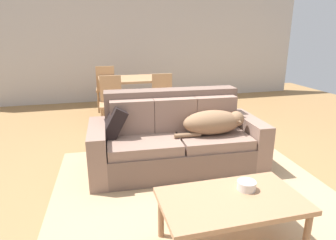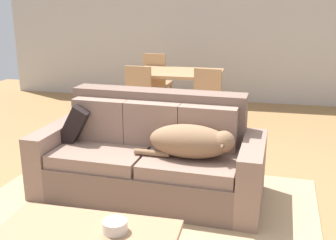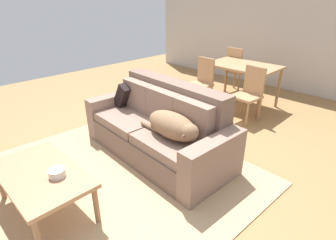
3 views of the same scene
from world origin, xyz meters
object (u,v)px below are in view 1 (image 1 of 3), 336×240
Objects in this scene: dining_table at (132,82)px; dining_chair_near_right at (163,97)px; dog_on_left_cushion at (214,122)px; throw_pillow_by_left_arm at (114,121)px; coffee_table at (231,204)px; couch at (176,140)px; dining_chair_near_left at (111,100)px; dining_chair_far_left at (106,87)px; bowl_on_coffee_table at (246,185)px.

dining_chair_near_right is (0.46, -0.54, -0.20)m from dining_table.
dog_on_left_cushion is 0.70× the size of dining_table.
coffee_table is (0.72, -1.58, -0.23)m from throw_pillow_by_left_arm.
couch reaches higher than dining_chair_near_left.
dining_chair_far_left is at bearing 98.63° from coffee_table.
coffee_table is at bearing -89.51° from dining_chair_near_right.
bowl_on_coffee_table is 3.16m from dining_chair_near_right.
dining_chair_near_right reaches higher than bowl_on_coffee_table.
dining_chair_near_left is at bearing 122.84° from dog_on_left_cushion.
dog_on_left_cushion is at bearing -13.29° from throw_pillow_by_left_arm.
dining_chair_near_left is at bearing 114.21° from couch.
dining_chair_near_left is at bearing 94.29° from dining_chair_far_left.
dining_chair_far_left reaches higher than throw_pillow_by_left_arm.
dining_chair_near_right is at bearing -49.27° from dining_table.
dining_chair_far_left is at bearing 129.50° from dining_table.
throw_pillow_by_left_arm is at bearing 114.60° from coffee_table.
dining_chair_near_right is (1.00, 1.66, -0.13)m from throw_pillow_by_left_arm.
throw_pillow_by_left_arm is at bearing -115.69° from dining_chair_near_right.
coffee_table is (-0.00, -1.50, 0.04)m from couch.
dining_table is at bearing 76.40° from throw_pillow_by_left_arm.
dining_chair_far_left reaches higher than bowl_on_coffee_table.
dining_table is (-0.61, 2.47, 0.09)m from dog_on_left_cushion.
bowl_on_coffee_table is 4.34m from dining_chair_far_left.
couch is 0.78m from throw_pillow_by_left_arm.
bowl_on_coffee_table is 0.15× the size of dining_chair_far_left.
coffee_table is 0.20m from bowl_on_coffee_table.
dining_table reaches higher than coffee_table.
dining_chair_near_right reaches higher than dog_on_left_cushion.
couch is 1.96× the size of coffee_table.
couch is at bearing 158.90° from dog_on_left_cushion.
dining_chair_near_left reaches higher than dining_chair_near_right.
dog_on_left_cushion reaches higher than coffee_table.
coffee_table is 4.40m from dining_chair_far_left.
throw_pillow_by_left_arm is 1.76m from coffee_table.
dining_table is 1.36× the size of dining_chair_near_left.
dog_on_left_cushion is 0.96× the size of dining_chair_near_right.
dining_chair_near_left is 1.02× the size of dining_chair_near_right.
coffee_table is 3.80m from dining_table.
throw_pillow_by_left_arm is 1.58m from dining_chair_near_left.
dining_table is (-0.19, 3.78, 0.30)m from coffee_table.
coffee_table is at bearing -65.40° from throw_pillow_by_left_arm.
dining_chair_far_left reaches higher than dining_chair_near_left.
throw_pillow_by_left_arm is 2.77m from dining_chair_far_left.
dining_chair_near_left is at bearing 86.91° from throw_pillow_by_left_arm.
couch reaches higher than dining_table.
throw_pillow_by_left_arm is at bearing -90.65° from dining_chair_near_left.
dining_chair_far_left is (-0.47, 0.57, -0.16)m from dining_table.
coffee_table is at bearing 101.94° from dining_chair_far_left.
throw_pillow_by_left_arm reaches higher than coffee_table.
dining_chair_near_right is at bearing 97.29° from dog_on_left_cushion.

